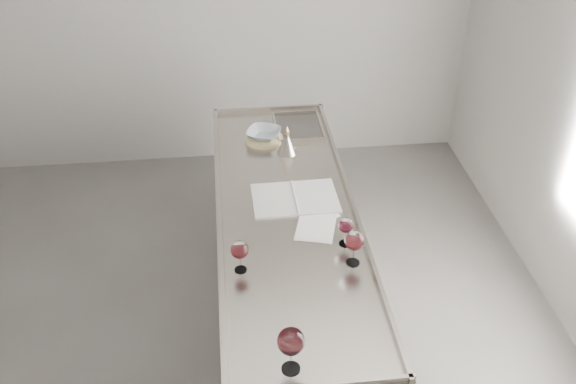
{
  "coord_description": "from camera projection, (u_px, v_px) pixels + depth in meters",
  "views": [
    {
      "loc": [
        0.2,
        -2.51,
        3.01
      ],
      "look_at": [
        0.51,
        0.37,
        1.02
      ],
      "focal_mm": 40.0,
      "sensor_mm": 36.0,
      "label": 1
    }
  ],
  "objects": [
    {
      "name": "room_shell",
      "position": [
        186.0,
        176.0,
        2.94
      ],
      "size": [
        4.54,
        5.04,
        2.84
      ],
      "color": "#565350",
      "rests_on": "ground"
    },
    {
      "name": "counter",
      "position": [
        287.0,
        275.0,
        3.76
      ],
      "size": [
        0.77,
        2.42,
        0.97
      ],
      "color": "gray",
      "rests_on": "ground"
    },
    {
      "name": "wine_glass_left",
      "position": [
        240.0,
        250.0,
        3.03
      ],
      "size": [
        0.09,
        0.09,
        0.17
      ],
      "rotation": [
        0.0,
        0.0,
        0.17
      ],
      "color": "white",
      "rests_on": "counter"
    },
    {
      "name": "wine_glass_middle",
      "position": [
        291.0,
        342.0,
        2.51
      ],
      "size": [
        0.11,
        0.11,
        0.22
      ],
      "rotation": [
        0.0,
        0.0,
        -0.43
      ],
      "color": "white",
      "rests_on": "counter"
    },
    {
      "name": "wine_glass_right",
      "position": [
        354.0,
        241.0,
        3.07
      ],
      "size": [
        0.1,
        0.1,
        0.19
      ],
      "rotation": [
        0.0,
        0.0,
        -0.11
      ],
      "color": "white",
      "rests_on": "counter"
    },
    {
      "name": "wine_glass_small",
      "position": [
        346.0,
        226.0,
        3.2
      ],
      "size": [
        0.08,
        0.08,
        0.16
      ],
      "rotation": [
        0.0,
        0.0,
        -0.01
      ],
      "color": "white",
      "rests_on": "counter"
    },
    {
      "name": "notebook",
      "position": [
        295.0,
        198.0,
        3.59
      ],
      "size": [
        0.48,
        0.34,
        0.02
      ],
      "rotation": [
        0.0,
        0.0,
        0.02
      ],
      "color": "silver",
      "rests_on": "counter"
    },
    {
      "name": "loose_paper_top",
      "position": [
        313.0,
        209.0,
        3.51
      ],
      "size": [
        0.29,
        0.32,
        0.0
      ],
      "primitive_type": "cube",
      "rotation": [
        0.0,
        0.0,
        0.47
      ],
      "color": "white",
      "rests_on": "counter"
    },
    {
      "name": "loose_paper_under",
      "position": [
        316.0,
        226.0,
        3.38
      ],
      "size": [
        0.27,
        0.33,
        0.0
      ],
      "primitive_type": "cube",
      "rotation": [
        0.0,
        0.0,
        -0.27
      ],
      "color": "silver",
      "rests_on": "counter"
    },
    {
      "name": "trivet",
      "position": [
        264.0,
        139.0,
        4.13
      ],
      "size": [
        0.28,
        0.28,
        0.02
      ],
      "primitive_type": "cylinder",
      "rotation": [
        0.0,
        0.0,
        0.16
      ],
      "color": "#CEBB85",
      "rests_on": "counter"
    },
    {
      "name": "ceramic_bowl",
      "position": [
        264.0,
        134.0,
        4.11
      ],
      "size": [
        0.28,
        0.28,
        0.05
      ],
      "primitive_type": "imported",
      "rotation": [
        0.0,
        0.0,
        -0.38
      ],
      "color": "#95A7AD",
      "rests_on": "trivet"
    },
    {
      "name": "wine_funnel",
      "position": [
        287.0,
        144.0,
        3.98
      ],
      "size": [
        0.13,
        0.13,
        0.19
      ],
      "rotation": [
        0.0,
        0.0,
        0.15
      ],
      "color": "gray",
      "rests_on": "counter"
    }
  ]
}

